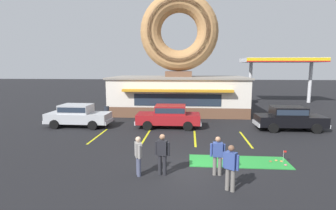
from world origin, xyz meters
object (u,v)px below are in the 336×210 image
at_px(pedestrian_hooded_kid, 218,154).
at_px(pedestrian_leather_jacket_man, 231,166).
at_px(putting_flag_pin, 284,154).
at_px(car_red, 169,115).
at_px(car_black, 289,117).
at_px(pedestrian_blue_sweater_man, 138,154).
at_px(car_silver, 78,115).
at_px(pedestrian_clipboard_woman, 162,153).
at_px(golf_ball, 215,162).
at_px(trash_bin, 107,111).

relative_size(pedestrian_hooded_kid, pedestrian_leather_jacket_man, 0.96).
bearing_deg(putting_flag_pin, car_red, 131.04).
height_order(car_black, pedestrian_blue_sweater_man, car_black).
xyz_separation_m(putting_flag_pin, car_black, (2.53, 6.45, 0.43)).
relative_size(car_silver, pedestrian_clipboard_woman, 2.77).
bearing_deg(car_silver, car_red, 1.75).
xyz_separation_m(car_red, car_black, (8.17, -0.03, 0.00)).
xyz_separation_m(car_silver, pedestrian_blue_sweater_man, (5.99, -8.14, -0.00)).
relative_size(pedestrian_blue_sweater_man, pedestrian_hooded_kid, 1.01).
height_order(golf_ball, car_silver, car_silver).
bearing_deg(pedestrian_clipboard_woman, golf_ball, 33.93).
height_order(pedestrian_blue_sweater_man, pedestrian_clipboard_woman, pedestrian_clipboard_woman).
xyz_separation_m(car_black, pedestrian_hooded_kid, (-5.64, -8.03, -0.01)).
distance_m(car_red, car_black, 8.17).
bearing_deg(pedestrian_clipboard_woman, putting_flag_pin, 18.09).
bearing_deg(putting_flag_pin, trash_bin, 138.23).
relative_size(golf_ball, putting_flag_pin, 0.08).
bearing_deg(pedestrian_leather_jacket_man, putting_flag_pin, 45.73).
bearing_deg(trash_bin, golf_ball, -51.49).
relative_size(car_black, pedestrian_hooded_kid, 2.93).
bearing_deg(car_black, trash_bin, 165.47).
bearing_deg(trash_bin, car_red, -32.37).
bearing_deg(pedestrian_hooded_kid, car_silver, 139.12).
relative_size(car_red, trash_bin, 4.71).
bearing_deg(car_red, pedestrian_hooded_kid, -72.54).
bearing_deg(trash_bin, pedestrian_hooded_kid, -55.04).
distance_m(car_red, pedestrian_blue_sweater_man, 8.36).
bearing_deg(pedestrian_leather_jacket_man, car_black, 60.26).
bearing_deg(pedestrian_leather_jacket_man, pedestrian_hooded_kid, 103.14).
bearing_deg(pedestrian_blue_sweater_man, car_black, 43.57).
xyz_separation_m(car_black, pedestrian_clipboard_woman, (-7.80, -8.18, 0.05)).
height_order(golf_ball, pedestrian_hooded_kid, pedestrian_hooded_kid).
relative_size(car_red, pedestrian_leather_jacket_man, 2.81).
distance_m(golf_ball, pedestrian_blue_sweater_man, 3.63).
xyz_separation_m(putting_flag_pin, trash_bin, (-11.21, 10.02, 0.06)).
bearing_deg(car_black, putting_flag_pin, -111.37).
distance_m(pedestrian_blue_sweater_man, pedestrian_leather_jacket_man, 3.55).
bearing_deg(car_red, car_black, -0.23).
relative_size(car_silver, car_black, 1.00).
xyz_separation_m(car_silver, pedestrian_hooded_kid, (9.08, -7.86, -0.01)).
xyz_separation_m(putting_flag_pin, car_red, (-5.65, 6.49, 0.43)).
bearing_deg(pedestrian_blue_sweater_man, golf_ball, 27.23).
bearing_deg(golf_ball, pedestrian_blue_sweater_man, -152.77).
bearing_deg(trash_bin, pedestrian_blue_sweater_man, -67.11).
height_order(car_red, pedestrian_hooded_kid, car_red).
xyz_separation_m(pedestrian_clipboard_woman, trash_bin, (-5.94, 11.74, -0.42)).
relative_size(pedestrian_blue_sweater_man, pedestrian_clipboard_woman, 0.95).
distance_m(pedestrian_leather_jacket_man, trash_bin, 15.40).
xyz_separation_m(golf_ball, pedestrian_clipboard_woman, (-2.22, -1.49, 0.87)).
xyz_separation_m(golf_ball, car_silver, (-9.13, 6.52, 0.82)).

